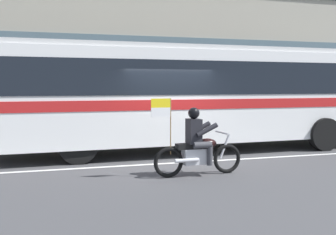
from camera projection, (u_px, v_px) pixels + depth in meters
The scene contains 7 objects.
ground_plane at pixel (169, 159), 11.21m from camera, with size 60.00×60.00×0.00m, color #3D3D3F.
sidewalk_curb at pixel (133, 135), 16.08m from camera, with size 28.00×3.80×0.15m, color gray.
lane_center_stripe at pixel (175, 163), 10.64m from camera, with size 26.60×0.14×0.01m, color silver.
office_building_facade at pixel (122, 18), 17.86m from camera, with size 28.00×0.89×10.16m.
transit_bus at pixel (205, 91), 12.64m from camera, with size 13.11×2.97×3.22m.
motorcycle_with_rider at pixel (198, 147), 9.12m from camera, with size 2.20×0.64×1.78m.
fire_hydrant at pixel (38, 129), 14.15m from camera, with size 0.22×0.30×0.75m.
Camera 1 is at (-3.17, -10.62, 2.06)m, focal length 42.74 mm.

